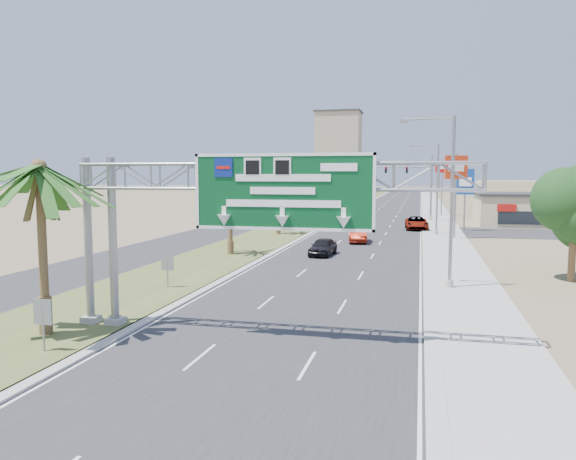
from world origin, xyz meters
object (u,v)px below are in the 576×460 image
(pole_sign_blue, at_px, (465,184))
(car_left_lane, at_px, (323,247))
(pole_sign_red_far, at_px, (442,172))
(palm_near, at_px, (39,168))
(car_right_lane, at_px, (417,223))
(car_mid_lane, at_px, (358,234))
(sign_gantry, at_px, (248,190))
(car_far, at_px, (366,208))
(store_building, at_px, (550,211))
(signal_mast, at_px, (417,187))
(pole_sign_red_near, at_px, (456,172))

(pole_sign_blue, bearing_deg, car_left_lane, -118.46)
(pole_sign_blue, height_order, pole_sign_red_far, pole_sign_red_far)
(palm_near, height_order, car_right_lane, palm_near)
(car_left_lane, relative_size, car_right_lane, 0.75)
(car_mid_lane, distance_m, car_right_lane, 15.30)
(sign_gantry, bearing_deg, car_far, 91.96)
(store_building, bearing_deg, palm_near, -118.28)
(car_left_lane, xyz_separation_m, car_far, (-1.80, 57.12, -0.09))
(signal_mast, distance_m, pole_sign_blue, 15.88)
(store_building, bearing_deg, pole_sign_blue, -141.66)
(palm_near, relative_size, pole_sign_red_far, 0.94)
(car_left_lane, bearing_deg, car_mid_lane, 84.36)
(car_left_lane, bearing_deg, pole_sign_blue, 66.49)
(palm_near, bearing_deg, car_mid_lane, 75.67)
(store_building, height_order, pole_sign_red_far, pole_sign_red_far)
(signal_mast, height_order, car_mid_lane, signal_mast)
(signal_mast, bearing_deg, store_building, -19.54)
(sign_gantry, distance_m, signal_mast, 62.37)
(store_building, xyz_separation_m, car_left_lane, (-24.01, -32.48, -1.28))
(car_mid_lane, xyz_separation_m, pole_sign_red_near, (9.39, 5.11, 6.10))
(sign_gantry, xyz_separation_m, palm_near, (-8.14, -1.93, 0.87))
(car_left_lane, xyz_separation_m, pole_sign_blue, (12.80, 23.61, 4.79))
(car_left_lane, distance_m, pole_sign_red_near, 19.60)
(store_building, bearing_deg, pole_sign_red_far, 130.83)
(car_mid_lane, relative_size, car_far, 1.11)
(car_far, bearing_deg, car_right_lane, -73.99)
(car_far, bearing_deg, pole_sign_red_near, -72.32)
(palm_near, xyz_separation_m, car_far, (5.38, 82.64, -6.29))
(car_mid_lane, relative_size, car_right_lane, 0.87)
(car_right_lane, relative_size, pole_sign_blue, 0.75)
(car_mid_lane, relative_size, pole_sign_red_far, 0.55)
(signal_mast, xyz_separation_m, pole_sign_red_far, (3.83, 9.07, 2.21))
(pole_sign_red_far, bearing_deg, pole_sign_blue, -85.73)
(car_far, relative_size, pole_sign_red_far, 0.49)
(store_building, xyz_separation_m, pole_sign_red_far, (-13.00, 15.04, 5.06))
(sign_gantry, height_order, palm_near, palm_near)
(car_right_lane, relative_size, car_far, 1.28)
(sign_gantry, distance_m, car_right_lane, 48.31)
(car_mid_lane, bearing_deg, store_building, 38.98)
(palm_near, height_order, pole_sign_red_far, pole_sign_red_far)
(store_building, relative_size, car_right_lane, 3.19)
(signal_mast, distance_m, pole_sign_red_far, 10.09)
(signal_mast, relative_size, car_far, 2.34)
(pole_sign_red_near, height_order, pole_sign_blue, pole_sign_red_near)
(signal_mast, bearing_deg, car_right_lane, -89.36)
(store_building, height_order, pole_sign_red_near, pole_sign_red_near)
(car_far, xyz_separation_m, pole_sign_red_far, (12.82, -9.60, 6.42))
(car_left_lane, xyz_separation_m, car_right_lane, (7.35, 23.99, 0.06))
(store_building, height_order, car_right_lane, store_building)
(signal_mast, height_order, car_left_lane, signal_mast)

